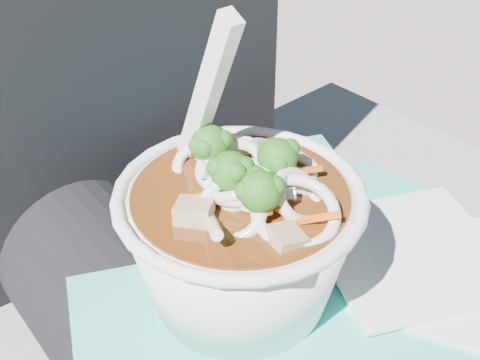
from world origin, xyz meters
TOP-DOWN VIEW (x-y plane):
  - lap at (0.00, 0.00)m, footprint 0.32×0.48m
  - person_body at (-0.00, 0.09)m, footprint 0.34×0.94m
  - plastic_bag at (-0.01, -0.02)m, footprint 0.37×0.43m
  - napkins at (0.09, -0.06)m, footprint 0.20×0.22m
  - udon_bowl at (-0.05, 0.01)m, footprint 0.16×0.16m

SIDE VIEW (x-z plane):
  - lap at x=0.00m, z-range 0.45..0.60m
  - person_body at x=0.00m, z-range 0.05..1.05m
  - plastic_bag at x=-0.01m, z-range 0.60..0.62m
  - napkins at x=0.09m, z-range 0.62..0.63m
  - udon_bowl at x=-0.05m, z-range 0.57..0.78m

